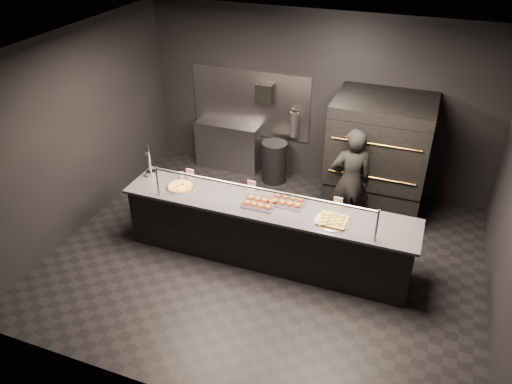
% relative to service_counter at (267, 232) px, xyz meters
% --- Properties ---
extents(room, '(6.04, 6.00, 3.00)m').
position_rel_service_counter_xyz_m(room, '(-0.02, 0.05, 1.03)').
color(room, black).
rests_on(room, ground).
extents(service_counter, '(4.10, 0.78, 1.37)m').
position_rel_service_counter_xyz_m(service_counter, '(0.00, 0.00, 0.00)').
color(service_counter, black).
rests_on(service_counter, ground).
extents(pizza_oven, '(1.50, 1.23, 1.91)m').
position_rel_service_counter_xyz_m(pizza_oven, '(1.20, 1.90, 0.50)').
color(pizza_oven, black).
rests_on(pizza_oven, ground).
extents(prep_shelf, '(1.20, 0.35, 0.90)m').
position_rel_service_counter_xyz_m(prep_shelf, '(-1.60, 2.32, -0.01)').
color(prep_shelf, '#99999E').
rests_on(prep_shelf, ground).
extents(towel_dispenser, '(0.30, 0.20, 0.35)m').
position_rel_service_counter_xyz_m(towel_dispenser, '(-0.90, 2.39, 1.09)').
color(towel_dispenser, black).
rests_on(towel_dispenser, room).
extents(fire_extinguisher, '(0.14, 0.14, 0.51)m').
position_rel_service_counter_xyz_m(fire_extinguisher, '(-0.35, 2.40, 0.60)').
color(fire_extinguisher, '#B2B2B7').
rests_on(fire_extinguisher, room).
extents(beer_tap, '(0.15, 0.21, 0.56)m').
position_rel_service_counter_xyz_m(beer_tap, '(-1.88, 0.12, 0.62)').
color(beer_tap, silver).
rests_on(beer_tap, service_counter).
extents(round_pizza, '(0.42, 0.42, 0.03)m').
position_rel_service_counter_xyz_m(round_pizza, '(-1.32, -0.02, 0.47)').
color(round_pizza, silver).
rests_on(round_pizza, service_counter).
extents(slider_tray_a, '(0.45, 0.33, 0.07)m').
position_rel_service_counter_xyz_m(slider_tray_a, '(-0.10, -0.04, 0.48)').
color(slider_tray_a, silver).
rests_on(slider_tray_a, service_counter).
extents(slider_tray_b, '(0.52, 0.41, 0.08)m').
position_rel_service_counter_xyz_m(slider_tray_b, '(0.25, 0.15, 0.48)').
color(slider_tray_b, silver).
rests_on(slider_tray_b, service_counter).
extents(square_pizza, '(0.47, 0.47, 0.05)m').
position_rel_service_counter_xyz_m(square_pizza, '(0.93, -0.09, 0.47)').
color(square_pizza, silver).
rests_on(square_pizza, service_counter).
extents(condiment_jar, '(0.15, 0.06, 0.10)m').
position_rel_service_counter_xyz_m(condiment_jar, '(-1.39, 0.23, 0.50)').
color(condiment_jar, silver).
rests_on(condiment_jar, service_counter).
extents(tent_cards, '(2.34, 0.04, 0.15)m').
position_rel_service_counter_xyz_m(tent_cards, '(-0.24, 0.28, 0.53)').
color(tent_cards, white).
rests_on(tent_cards, service_counter).
extents(trash_bin, '(0.45, 0.45, 0.75)m').
position_rel_service_counter_xyz_m(trash_bin, '(-0.62, 2.16, -0.09)').
color(trash_bin, black).
rests_on(trash_bin, ground).
extents(worker, '(0.73, 0.62, 1.71)m').
position_rel_service_counter_xyz_m(worker, '(0.91, 1.13, 0.39)').
color(worker, black).
rests_on(worker, ground).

